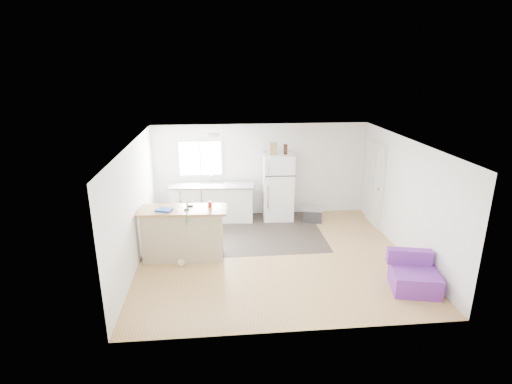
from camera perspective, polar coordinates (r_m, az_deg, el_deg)
room at (r=8.02m, az=2.62°, el=-1.39°), size 5.51×5.01×2.41m
vinyl_zone at (r=9.55m, az=-2.86°, el=-5.84°), size 4.05×2.50×0.00m
window at (r=10.25m, az=-7.96°, el=4.79°), size 1.18×0.06×0.98m
interior_door at (r=10.21m, az=16.68°, el=1.05°), size 0.11×0.92×2.10m
ceiling_fixture at (r=8.82m, az=-6.20°, el=8.10°), size 0.30×0.30×0.07m
kitchen_cabinets at (r=10.23m, az=-6.28°, el=-1.40°), size 2.16×0.82×1.23m
peninsula at (r=8.31m, az=-10.37°, el=-5.81°), size 1.78×0.77×1.08m
refrigerator at (r=10.18m, az=3.16°, el=0.78°), size 0.78×0.74×1.70m
cooler at (r=10.25m, az=8.06°, el=-3.17°), size 0.55×0.44×0.37m
purple_seat at (r=7.77m, az=21.59°, el=-11.15°), size 0.93×0.90×0.65m
cleaner_jug at (r=8.41m, az=-6.89°, el=-8.46°), size 0.15×0.12×0.30m
mop at (r=8.14m, az=-10.49°, el=-8.79°), size 0.29×0.37×1.36m
red_cup at (r=8.10m, az=-6.60°, el=-1.77°), size 0.11×0.11×0.12m
blue_tray at (r=8.08m, az=-13.01°, el=-2.49°), size 0.35×0.30×0.04m
tool_a at (r=8.22m, az=-9.45°, el=-1.95°), size 0.14×0.06×0.03m
tool_b at (r=8.03m, az=-9.88°, el=-2.47°), size 0.11×0.07×0.03m
cardboard_box at (r=9.86m, az=2.45°, el=6.23°), size 0.21×0.13×0.30m
bottle_left at (r=9.90m, az=4.31°, el=6.09°), size 0.07×0.07×0.25m
bottle_right at (r=9.95m, az=4.17°, el=6.15°), size 0.09×0.09×0.25m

